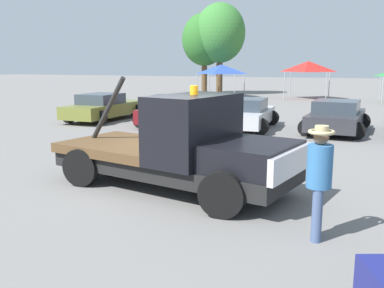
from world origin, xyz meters
The scene contains 11 objects.
ground_plane centered at (0.00, 0.00, 0.00)m, with size 160.00×160.00×0.00m, color slate.
tow_truck centered at (0.34, -0.08, 0.93)m, with size 6.04×3.34×2.51m.
person_near_truck centered at (3.38, -1.87, 1.10)m, with size 0.41×0.41×1.87m.
parked_car_olive centered at (-7.97, 9.64, 0.65)m, with size 2.58×4.84×1.34m.
parked_car_maroon centered at (-4.41, 9.67, 0.65)m, with size 2.77×5.00×1.34m.
parked_car_silver centered at (-0.62, 9.34, 0.65)m, with size 2.63×4.40×1.34m.
parked_car_charcoal centered at (3.13, 9.71, 0.65)m, with size 2.73×4.57×1.34m.
canopy_tent_blue centered at (-6.98, 26.38, 2.32)m, with size 3.31×3.31×2.71m.
canopy_tent_red centered at (0.12, 26.75, 2.57)m, with size 3.22×3.22×2.99m.
tree_left centered at (-9.50, 29.23, 4.94)m, with size 4.12×4.12×7.36m.
tree_center centered at (-8.01, 29.17, 5.47)m, with size 4.57×4.57×8.15m.
Camera 1 is at (3.85, -8.71, 2.82)m, focal length 40.00 mm.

